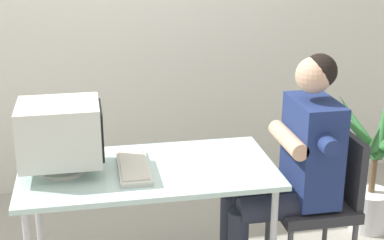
# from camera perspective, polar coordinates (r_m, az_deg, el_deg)

# --- Properties ---
(desk) EXTENTS (1.32, 0.69, 0.72)m
(desk) POSITION_cam_1_polar(r_m,az_deg,el_deg) (3.02, -4.38, -5.84)
(desk) COLOR #B7B7BC
(desk) RESTS_ON ground_plane
(crt_monitor) EXTENTS (0.41, 0.34, 0.37)m
(crt_monitor) POSITION_cam_1_polar(r_m,az_deg,el_deg) (2.94, -12.92, -1.30)
(crt_monitor) COLOR silver
(crt_monitor) RESTS_ON desk
(keyboard) EXTENTS (0.16, 0.44, 0.03)m
(keyboard) POSITION_cam_1_polar(r_m,az_deg,el_deg) (2.98, -5.84, -4.62)
(keyboard) COLOR silver
(keyboard) RESTS_ON desk
(office_chair) EXTENTS (0.43, 0.43, 0.85)m
(office_chair) POSITION_cam_1_polar(r_m,az_deg,el_deg) (3.29, 12.81, -7.33)
(office_chair) COLOR #4C4C51
(office_chair) RESTS_ON ground_plane
(person_seated) EXTENTS (0.71, 0.58, 1.30)m
(person_seated) POSITION_cam_1_polar(r_m,az_deg,el_deg) (3.13, 9.91, -4.31)
(person_seated) COLOR navy
(person_seated) RESTS_ON ground_plane
(potted_plant) EXTENTS (0.75, 0.73, 0.92)m
(potted_plant) POSITION_cam_1_polar(r_m,az_deg,el_deg) (3.89, 17.65, -4.88)
(potted_plant) COLOR silver
(potted_plant) RESTS_ON ground_plane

